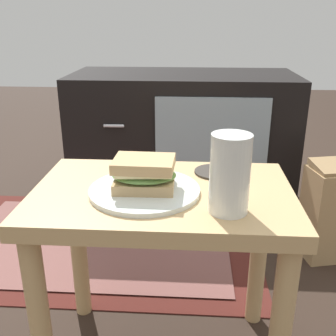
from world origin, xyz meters
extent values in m
cube|color=tan|center=(0.00, 0.00, 0.44)|extent=(0.56, 0.36, 0.04)
cylinder|color=tan|center=(-0.25, -0.14, 0.21)|extent=(0.04, 0.04, 0.43)
cylinder|color=tan|center=(0.25, -0.14, 0.21)|extent=(0.04, 0.04, 0.43)
cylinder|color=tan|center=(-0.25, 0.14, 0.21)|extent=(0.04, 0.04, 0.43)
cylinder|color=tan|center=(0.25, 0.14, 0.21)|extent=(0.04, 0.04, 0.43)
cube|color=black|center=(0.02, 0.95, 0.29)|extent=(0.96, 0.44, 0.58)
cube|color=#8C9EA8|center=(0.14, 0.72, 0.30)|extent=(0.44, 0.01, 0.44)
cylinder|color=silver|center=(-0.25, 0.72, 0.41)|extent=(0.08, 0.01, 0.01)
cylinder|color=silver|center=(-0.25, 0.72, 0.19)|extent=(0.08, 0.01, 0.01)
cube|color=#4C1E19|center=(-0.30, 0.52, 0.00)|extent=(1.22, 0.75, 0.01)
cube|color=brown|center=(-0.30, 0.52, 0.01)|extent=(1.00, 0.62, 0.00)
cylinder|color=silver|center=(-0.04, -0.02, 0.47)|extent=(0.23, 0.23, 0.01)
cube|color=tan|center=(-0.04, -0.02, 0.48)|extent=(0.13, 0.09, 0.02)
ellipsoid|color=#608C42|center=(-0.04, -0.02, 0.50)|extent=(0.14, 0.10, 0.02)
cube|color=beige|center=(-0.04, -0.02, 0.51)|extent=(0.12, 0.09, 0.01)
cube|color=tan|center=(-0.04, -0.02, 0.53)|extent=(0.13, 0.10, 0.02)
cylinder|color=silver|center=(0.13, -0.09, 0.54)|extent=(0.08, 0.08, 0.15)
cylinder|color=orange|center=(0.13, -0.09, 0.52)|extent=(0.07, 0.07, 0.11)
cylinder|color=white|center=(0.13, -0.09, 0.58)|extent=(0.07, 0.07, 0.01)
cylinder|color=#332D28|center=(0.12, 0.11, 0.46)|extent=(0.10, 0.10, 0.01)
cube|color=tan|center=(0.55, 0.49, 0.16)|extent=(0.21, 0.17, 0.33)
camera|label=1|loc=(0.06, -0.78, 0.81)|focal=42.61mm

